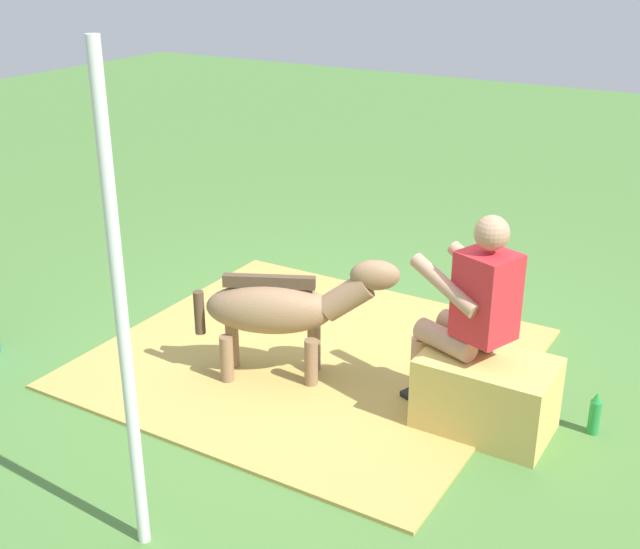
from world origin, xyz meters
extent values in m
plane|color=#4C7A38|center=(0.00, 0.00, 0.00)|extent=(24.00, 24.00, 0.00)
cube|color=tan|center=(0.13, 0.08, 0.01)|extent=(2.79, 2.62, 0.02)
cube|color=tan|center=(-1.22, 0.28, 0.23)|extent=(0.78, 0.51, 0.47)
cylinder|color=tan|center=(-0.95, 0.31, 0.54)|extent=(0.42, 0.27, 0.14)
cylinder|color=tan|center=(-0.76, 0.24, 0.23)|extent=(0.11, 0.11, 0.47)
cube|color=black|center=(-0.76, 0.24, 0.03)|extent=(0.24, 0.17, 0.06)
cylinder|color=tan|center=(-1.02, 0.12, 0.54)|extent=(0.42, 0.27, 0.14)
cylinder|color=tan|center=(-0.83, 0.05, 0.23)|extent=(0.11, 0.11, 0.47)
cube|color=black|center=(-0.83, 0.05, 0.03)|extent=(0.24, 0.17, 0.06)
cube|color=red|center=(-1.17, 0.28, 0.87)|extent=(0.38, 0.37, 0.52)
cylinder|color=tan|center=(-0.95, 0.37, 0.92)|extent=(0.50, 0.26, 0.26)
cylinder|color=tan|center=(-1.06, 0.07, 0.92)|extent=(0.50, 0.26, 0.26)
sphere|color=tan|center=(-1.17, 0.28, 1.25)|extent=(0.20, 0.20, 0.20)
ellipsoid|color=#8C6B4C|center=(0.22, 0.44, 0.52)|extent=(0.90, 0.65, 0.34)
cylinder|color=#8C6B4C|center=(0.01, 0.23, 0.17)|extent=(0.09, 0.09, 0.35)
cylinder|color=#8C6B4C|center=(-0.07, 0.41, 0.17)|extent=(0.09, 0.09, 0.35)
cylinder|color=#8C6B4C|center=(0.52, 0.47, 0.17)|extent=(0.09, 0.09, 0.35)
cylinder|color=#8C6B4C|center=(0.43, 0.65, 0.17)|extent=(0.09, 0.09, 0.35)
cylinder|color=#8C6B4C|center=(-0.23, 0.22, 0.62)|extent=(0.41, 0.32, 0.33)
ellipsoid|color=#8C6B4C|center=(-0.39, 0.14, 0.78)|extent=(0.36, 0.28, 0.20)
cube|color=#4D3A2A|center=(0.22, 0.44, 0.71)|extent=(0.57, 0.31, 0.08)
cylinder|color=#4D3A2A|center=(0.65, 0.64, 0.47)|extent=(0.07, 0.07, 0.30)
cylinder|color=#268C3F|center=(-1.81, 0.00, 0.11)|extent=(0.07, 0.07, 0.22)
cone|color=#268C3F|center=(-1.81, 0.00, 0.25)|extent=(0.06, 0.06, 0.06)
cylinder|color=silver|center=(-0.13, 2.09, 1.21)|extent=(0.06, 0.06, 2.42)
camera|label=1|loc=(-2.53, 4.41, 2.76)|focal=45.77mm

